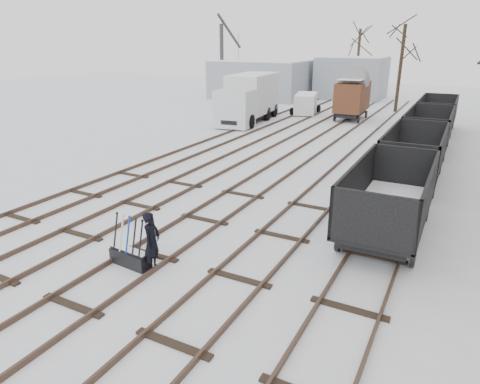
{
  "coord_description": "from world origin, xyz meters",
  "views": [
    {
      "loc": [
        7.74,
        -8.97,
        6.12
      ],
      "look_at": [
        1.29,
        3.31,
        1.2
      ],
      "focal_mm": 32.0,
      "sensor_mm": 36.0,
      "label": 1
    }
  ],
  "objects_px": {
    "freight_wagon_a": "(388,209)",
    "worker": "(152,242)",
    "lorry": "(249,98)",
    "crane": "(223,76)",
    "ground_frame": "(130,256)",
    "box_van_wagon": "(352,96)",
    "panel_van": "(306,103)"
  },
  "relations": [
    {
      "from": "box_van_wagon",
      "to": "lorry",
      "type": "bearing_deg",
      "value": -146.94
    },
    {
      "from": "worker",
      "to": "panel_van",
      "type": "relative_size",
      "value": 0.41
    },
    {
      "from": "ground_frame",
      "to": "box_van_wagon",
      "type": "relative_size",
      "value": 0.34
    },
    {
      "from": "worker",
      "to": "panel_van",
      "type": "xyz_separation_m",
      "value": [
        -5.45,
        28.13,
        0.03
      ]
    },
    {
      "from": "worker",
      "to": "lorry",
      "type": "height_order",
      "value": "lorry"
    },
    {
      "from": "freight_wagon_a",
      "to": "worker",
      "type": "bearing_deg",
      "value": -134.69
    },
    {
      "from": "panel_van",
      "to": "box_van_wagon",
      "type": "bearing_deg",
      "value": -29.45
    },
    {
      "from": "ground_frame",
      "to": "lorry",
      "type": "distance_m",
      "value": 23.47
    },
    {
      "from": "freight_wagon_a",
      "to": "lorry",
      "type": "xyz_separation_m",
      "value": [
        -13.49,
        16.69,
        0.96
      ]
    },
    {
      "from": "ground_frame",
      "to": "worker",
      "type": "xyz_separation_m",
      "value": [
        0.75,
        0.1,
        0.59
      ]
    },
    {
      "from": "box_van_wagon",
      "to": "crane",
      "type": "height_order",
      "value": "crane"
    },
    {
      "from": "worker",
      "to": "lorry",
      "type": "distance_m",
      "value": 23.59
    },
    {
      "from": "lorry",
      "to": "panel_van",
      "type": "xyz_separation_m",
      "value": [
        2.65,
        6.0,
        -0.97
      ]
    },
    {
      "from": "ground_frame",
      "to": "worker",
      "type": "height_order",
      "value": "worker"
    },
    {
      "from": "worker",
      "to": "crane",
      "type": "distance_m",
      "value": 38.92
    },
    {
      "from": "lorry",
      "to": "box_van_wagon",
      "type": "bearing_deg",
      "value": 28.93
    },
    {
      "from": "worker",
      "to": "freight_wagon_a",
      "type": "bearing_deg",
      "value": -55.45
    },
    {
      "from": "ground_frame",
      "to": "box_van_wagon",
      "type": "bearing_deg",
      "value": 96.06
    },
    {
      "from": "freight_wagon_a",
      "to": "box_van_wagon",
      "type": "height_order",
      "value": "box_van_wagon"
    },
    {
      "from": "worker",
      "to": "freight_wagon_a",
      "type": "relative_size",
      "value": 0.3
    },
    {
      "from": "worker",
      "to": "freight_wagon_a",
      "type": "xyz_separation_m",
      "value": [
        5.38,
        5.44,
        0.04
      ]
    },
    {
      "from": "ground_frame",
      "to": "lorry",
      "type": "relative_size",
      "value": 0.18
    },
    {
      "from": "panel_van",
      "to": "worker",
      "type": "bearing_deg",
      "value": -93.11
    },
    {
      "from": "worker",
      "to": "lorry",
      "type": "relative_size",
      "value": 0.21
    },
    {
      "from": "worker",
      "to": "box_van_wagon",
      "type": "relative_size",
      "value": 0.4
    },
    {
      "from": "freight_wagon_a",
      "to": "panel_van",
      "type": "xyz_separation_m",
      "value": [
        -10.84,
        22.69,
        -0.01
      ]
    },
    {
      "from": "freight_wagon_a",
      "to": "crane",
      "type": "xyz_separation_m",
      "value": [
        -23.0,
        29.23,
        1.42
      ]
    },
    {
      "from": "ground_frame",
      "to": "box_van_wagon",
      "type": "height_order",
      "value": "box_van_wagon"
    },
    {
      "from": "worker",
      "to": "box_van_wagon",
      "type": "height_order",
      "value": "box_van_wagon"
    },
    {
      "from": "lorry",
      "to": "panel_van",
      "type": "distance_m",
      "value": 6.63
    },
    {
      "from": "freight_wagon_a",
      "to": "lorry",
      "type": "bearing_deg",
      "value": 128.95
    },
    {
      "from": "ground_frame",
      "to": "freight_wagon_a",
      "type": "height_order",
      "value": "freight_wagon_a"
    }
  ]
}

